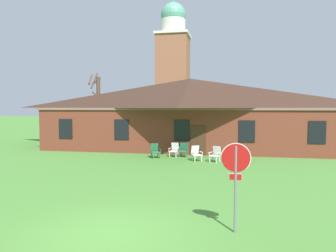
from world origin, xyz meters
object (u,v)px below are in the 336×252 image
object	(u,v)px
lawn_chair_by_porch	(155,150)
lawn_chair_near_door	(174,149)
lawn_chair_middle	(196,153)
stop_sign	(236,170)
lawn_chair_right_end	(216,154)
lawn_chair_left_end	(184,149)

from	to	relation	value
lawn_chair_by_porch	lawn_chair_near_door	distance (m)	1.40
lawn_chair_near_door	lawn_chair_middle	xyz separation A→B (m)	(1.63, -1.36, 0.00)
stop_sign	lawn_chair_middle	size ratio (longest dim) A/B	2.57
lawn_chair_middle	lawn_chair_near_door	bearing A→B (deg)	140.08
stop_sign	lawn_chair_middle	distance (m)	11.33
stop_sign	lawn_chair_right_end	world-z (taller)	stop_sign
stop_sign	lawn_chair_by_porch	distance (m)	12.77
stop_sign	lawn_chair_left_end	world-z (taller)	stop_sign
lawn_chair_left_end	lawn_chair_right_end	size ratio (longest dim) A/B	1.00
lawn_chair_near_door	stop_sign	bearing A→B (deg)	-73.21
lawn_chair_left_end	lawn_chair_right_end	world-z (taller)	same
lawn_chair_middle	lawn_chair_right_end	distance (m)	1.24
lawn_chair_by_porch	lawn_chair_right_end	size ratio (longest dim) A/B	1.00
lawn_chair_middle	lawn_chair_right_end	bearing A→B (deg)	-4.91
lawn_chair_right_end	lawn_chair_middle	bearing A→B (deg)	175.09
stop_sign	lawn_chair_middle	xyz separation A→B (m)	(-2.12, 11.06, -1.23)
lawn_chair_by_porch	lawn_chair_middle	world-z (taller)	same
lawn_chair_middle	lawn_chair_right_end	xyz separation A→B (m)	(1.23, -0.11, 0.00)
stop_sign	lawn_chair_near_door	bearing A→B (deg)	106.79
stop_sign	lawn_chair_right_end	size ratio (longest dim) A/B	2.57
lawn_chair_near_door	lawn_chair_middle	world-z (taller)	same
lawn_chair_near_door	lawn_chair_by_porch	bearing A→B (deg)	-149.20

